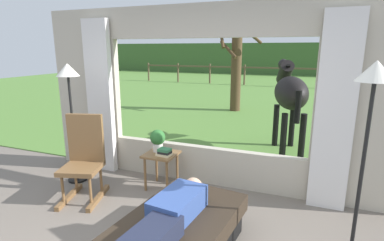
# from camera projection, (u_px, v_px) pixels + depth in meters

# --- Properties ---
(back_wall_with_window) EXTENTS (5.20, 0.12, 2.55)m
(back_wall_with_window) POSITION_uv_depth(u_px,v_px,m) (204.00, 100.00, 4.27)
(back_wall_with_window) COLOR #BCB29E
(back_wall_with_window) RESTS_ON ground_plane
(curtain_panel_left) EXTENTS (0.44, 0.10, 2.40)m
(curtain_panel_left) POSITION_uv_depth(u_px,v_px,m) (100.00, 98.00, 4.75)
(curtain_panel_left) COLOR silver
(curtain_panel_left) RESTS_ON ground_plane
(curtain_panel_right) EXTENTS (0.44, 0.10, 2.40)m
(curtain_panel_right) POSITION_uv_depth(u_px,v_px,m) (335.00, 114.00, 3.55)
(curtain_panel_right) COLOR silver
(curtain_panel_right) RESTS_ON ground_plane
(outdoor_pasture_lawn) EXTENTS (36.00, 21.68, 0.02)m
(outdoor_pasture_lawn) POSITION_uv_depth(u_px,v_px,m) (278.00, 90.00, 14.43)
(outdoor_pasture_lawn) COLOR #568438
(outdoor_pasture_lawn) RESTS_ON ground_plane
(distant_hill_ridge) EXTENTS (36.00, 2.00, 2.40)m
(distant_hill_ridge) POSITION_uv_depth(u_px,v_px,m) (293.00, 59.00, 23.06)
(distant_hill_ridge) COLOR #3C5D2E
(distant_hill_ridge) RESTS_ON ground_plane
(reclining_person) EXTENTS (0.40, 1.44, 0.22)m
(reclining_person) POSITION_uv_depth(u_px,v_px,m) (169.00, 215.00, 2.65)
(reclining_person) COLOR #334C8C
(reclining_person) RESTS_ON recliner_sofa
(rocking_chair) EXTENTS (0.64, 0.78, 1.12)m
(rocking_chair) POSITION_uv_depth(u_px,v_px,m) (84.00, 158.00, 3.98)
(rocking_chair) COLOR brown
(rocking_chair) RESTS_ON ground_plane
(side_table) EXTENTS (0.44, 0.44, 0.52)m
(side_table) POSITION_uv_depth(u_px,v_px,m) (161.00, 160.00, 4.26)
(side_table) COLOR brown
(side_table) RESTS_ON ground_plane
(potted_plant) EXTENTS (0.22, 0.22, 0.32)m
(potted_plant) POSITION_uv_depth(u_px,v_px,m) (158.00, 139.00, 4.28)
(potted_plant) COLOR silver
(potted_plant) RESTS_ON side_table
(book_stack) EXTENTS (0.20, 0.16, 0.10)m
(book_stack) POSITION_uv_depth(u_px,v_px,m) (164.00, 152.00, 4.13)
(book_stack) COLOR beige
(book_stack) RESTS_ON side_table
(floor_lamp_left) EXTENTS (0.32, 0.32, 1.76)m
(floor_lamp_left) POSITION_uv_depth(u_px,v_px,m) (69.00, 87.00, 4.27)
(floor_lamp_left) COLOR black
(floor_lamp_left) RESTS_ON ground_plane
(floor_lamp_right) EXTENTS (0.32, 0.32, 1.87)m
(floor_lamp_right) POSITION_uv_depth(u_px,v_px,m) (372.00, 103.00, 2.56)
(floor_lamp_right) COLOR black
(floor_lamp_right) RESTS_ON ground_plane
(horse) EXTENTS (0.87, 1.82, 1.73)m
(horse) POSITION_uv_depth(u_px,v_px,m) (290.00, 93.00, 5.59)
(horse) COLOR black
(horse) RESTS_ON outdoor_pasture_lawn
(pasture_tree) EXTENTS (1.51, 0.96, 3.23)m
(pasture_tree) POSITION_uv_depth(u_px,v_px,m) (236.00, 68.00, 9.37)
(pasture_tree) COLOR #4C3823
(pasture_tree) RESTS_ON outdoor_pasture_lawn
(pasture_fence_line) EXTENTS (16.10, 0.10, 1.10)m
(pasture_fence_line) POSITION_uv_depth(u_px,v_px,m) (282.00, 73.00, 15.74)
(pasture_fence_line) COLOR brown
(pasture_fence_line) RESTS_ON outdoor_pasture_lawn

